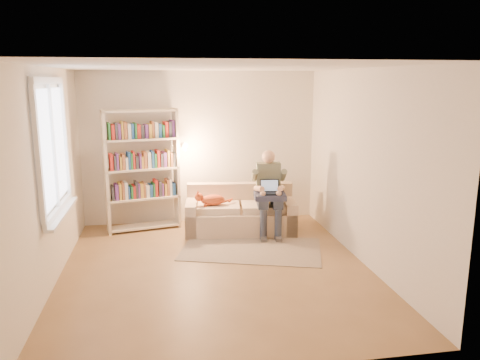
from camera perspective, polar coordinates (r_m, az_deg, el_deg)
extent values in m
plane|color=brown|center=(6.28, -2.88, -10.82)|extent=(4.50, 4.50, 0.00)
cube|color=white|center=(5.79, -3.16, 13.61)|extent=(4.00, 4.50, 0.02)
cube|color=silver|center=(6.02, -22.29, 0.20)|extent=(0.02, 4.50, 2.60)
cube|color=silver|center=(6.44, 14.97, 1.43)|extent=(0.02, 4.50, 2.60)
cube|color=silver|center=(8.11, -4.86, 3.93)|extent=(4.00, 0.02, 2.60)
cube|color=silver|center=(3.74, 1.00, -5.74)|extent=(4.00, 0.02, 2.60)
plane|color=white|center=(6.15, -21.89, 3.79)|extent=(0.00, 1.50, 1.50)
cube|color=white|center=(6.09, -22.38, 11.16)|extent=(0.05, 1.50, 0.08)
cube|color=white|center=(6.29, -21.23, -3.34)|extent=(0.05, 1.50, 0.08)
cube|color=white|center=(6.14, -21.80, 3.79)|extent=(0.04, 0.05, 1.50)
cube|color=white|center=(6.30, -20.84, -3.77)|extent=(0.12, 1.52, 0.04)
cube|color=#C7AD8D|center=(7.70, 0.07, -4.97)|extent=(1.85, 1.00, 0.37)
cube|color=#C7AD8D|center=(7.90, -0.04, -1.71)|extent=(1.77, 0.39, 0.38)
cube|color=#C7AD8D|center=(7.68, -5.88, -4.46)|extent=(0.27, 0.81, 0.53)
cube|color=#C7AD8D|center=(7.76, 5.95, -4.30)|extent=(0.27, 0.81, 0.53)
cube|color=beige|center=(7.58, -2.92, -3.38)|extent=(0.81, 0.62, 0.11)
cube|color=beige|center=(7.62, 3.07, -3.31)|extent=(0.81, 0.62, 0.11)
cube|color=slate|center=(7.59, 3.45, 0.16)|extent=(0.41, 0.25, 0.53)
sphere|color=tan|center=(7.50, 3.51, 2.85)|extent=(0.21, 0.21, 0.21)
cube|color=#303643|center=(7.41, 2.74, -2.64)|extent=(0.20, 0.45, 0.16)
cube|color=#303643|center=(7.43, 4.51, -2.62)|extent=(0.20, 0.45, 0.16)
cylinder|color=#303643|center=(7.29, 2.88, -5.46)|extent=(0.11, 0.11, 0.50)
cylinder|color=#303643|center=(7.32, 4.67, -5.42)|extent=(0.11, 0.11, 0.50)
ellipsoid|color=orange|center=(7.52, -2.93, -2.43)|extent=(0.41, 0.25, 0.17)
sphere|color=orange|center=(7.48, -4.63, -2.07)|extent=(0.14, 0.14, 0.14)
cylinder|color=orange|center=(7.57, -1.39, -2.58)|extent=(0.19, 0.06, 0.05)
cube|color=#262B43|center=(7.38, 3.50, -1.95)|extent=(0.53, 0.45, 0.09)
cube|color=black|center=(7.33, 3.54, -1.62)|extent=(0.32, 0.24, 0.02)
cube|color=black|center=(7.41, 3.46, -0.66)|extent=(0.30, 0.11, 0.19)
plane|color=#8CA5CC|center=(7.41, 3.46, -0.66)|extent=(0.27, 0.11, 0.26)
cube|color=beige|center=(7.72, -16.04, 0.83)|extent=(0.11, 0.31, 2.00)
cube|color=beige|center=(7.91, -7.76, 1.46)|extent=(0.11, 0.31, 2.00)
cube|color=beige|center=(8.02, -11.56, -5.50)|extent=(1.23, 0.54, 0.03)
cube|color=beige|center=(7.89, -11.71, -2.13)|extent=(1.23, 0.54, 0.03)
cube|color=beige|center=(7.79, -11.86, 1.35)|extent=(1.23, 0.54, 0.03)
cube|color=beige|center=(7.71, -12.02, 4.90)|extent=(1.23, 0.54, 0.03)
cube|color=beige|center=(7.67, -12.16, 8.27)|extent=(1.23, 0.54, 0.03)
cube|color=gold|center=(7.86, -11.75, -1.17)|extent=(1.05, 0.45, 0.24)
cube|color=#995933|center=(7.76, -11.90, 2.33)|extent=(1.05, 0.45, 0.24)
cube|color=silver|center=(7.70, -12.06, 5.90)|extent=(1.05, 0.45, 0.24)
cylinder|color=white|center=(7.88, -8.38, 1.88)|extent=(0.11, 0.11, 0.04)
cone|color=white|center=(7.74, -6.98, 4.01)|extent=(0.16, 0.18, 0.17)
cube|color=gray|center=(6.97, 1.39, -8.40)|extent=(2.28, 1.73, 0.01)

